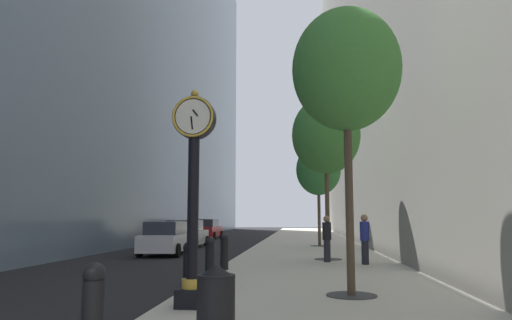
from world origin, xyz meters
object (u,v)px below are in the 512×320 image
bollard_fourth (210,257)px  pedestrian_walking (365,237)px  street_clock (193,185)px  street_tree_mid_far (318,170)px  bollard_third (189,266)px  bollard_nearest (93,309)px  street_tree_near (346,71)px  bollard_fifth (224,251)px  pedestrian_by_clock (327,237)px  street_tree_mid_near (326,135)px  car_silver_mid (186,234)px  car_white_far (167,239)px  car_red_near (207,229)px  trash_bin (216,303)px

bollard_fourth → pedestrian_walking: 6.66m
street_clock → street_tree_mid_far: (3.16, 19.34, 2.19)m
street_tree_mid_far → bollard_third: bearing=-101.3°
bollard_nearest → pedestrian_walking: (4.79, 11.99, 0.35)m
street_clock → street_tree_near: 4.48m
bollard_fifth → bollard_nearest: bearing=-90.0°
pedestrian_by_clock → street_tree_mid_near: bearing=85.1°
street_tree_near → street_tree_mid_far: (0.00, 17.72, -0.54)m
street_tree_mid_near → car_silver_mid: (-8.02, 8.75, -4.41)m
bollard_fifth → street_clock: bearing=-86.3°
street_tree_mid_far → car_white_far: (-7.64, -5.48, -3.86)m
street_clock → car_red_near: street_clock is taller
street_tree_mid_near → bollard_fourth: bearing=-118.7°
car_silver_mid → bollard_fourth: bearing=-73.8°
street_tree_near → car_red_near: size_ratio=1.38×
street_tree_mid_far → pedestrian_walking: bearing=-83.6°
street_tree_mid_far → car_silver_mid: street_tree_mid_far is taller
bollard_nearest → street_tree_mid_near: (3.57, 13.92, 4.46)m
pedestrian_walking → street_tree_mid_far: bearing=96.4°
trash_bin → pedestrian_walking: bearing=72.7°
bollard_fourth → trash_bin: size_ratio=1.10×
street_tree_mid_far → pedestrian_by_clock: size_ratio=3.46×
bollard_third → bollard_fifth: 4.92m
bollard_fourth → street_tree_near: (3.57, -2.32, 4.44)m
street_tree_mid_far → pedestrian_walking: 11.42m
street_clock → bollard_fourth: bearing=95.9°
bollard_fifth → bollard_third: bearing=-90.0°
street_tree_mid_far → pedestrian_by_clock: bearing=-90.5°
bollard_fourth → pedestrian_walking: (4.79, 4.61, 0.35)m
street_tree_mid_far → trash_bin: (-2.24, -21.89, -3.97)m
bollard_fourth → street_tree_mid_near: street_tree_mid_near is taller
trash_bin → car_red_near: bearing=101.6°
trash_bin → car_silver_mid: (-5.78, 21.78, 0.12)m
street_tree_mid_far → bollard_fifth: bearing=-105.4°
street_tree_near → car_silver_mid: bearing=114.5°
bollard_nearest → bollard_fourth: same height
bollard_third → car_silver_mid: 18.29m
bollard_nearest → street_tree_mid_near: street_tree_mid_near is taller
pedestrian_walking → car_red_near: pedestrian_walking is taller
street_tree_mid_near → trash_bin: 13.98m
pedestrian_walking → car_white_far: (-8.85, 5.30, -0.31)m
bollard_nearest → pedestrian_by_clock: 13.28m
street_tree_mid_far → trash_bin: size_ratio=5.77×
bollard_fifth → car_white_far: size_ratio=0.25×
bollard_fourth → car_red_near: 27.31m
bollard_fifth → car_silver_mid: (-4.44, 12.82, 0.05)m
bollard_fifth → street_tree_near: bearing=-53.2°
bollard_fourth → pedestrian_walking: pedestrian_walking is taller
bollard_fourth → trash_bin: bearing=-78.4°
trash_bin → car_red_near: (-6.80, 33.26, 0.13)m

